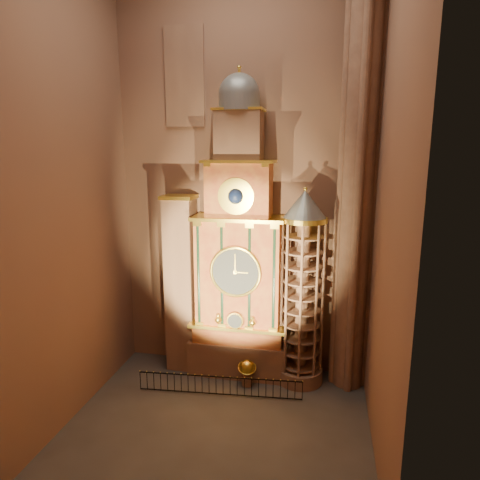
% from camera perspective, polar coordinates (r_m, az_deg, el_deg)
% --- Properties ---
extents(floor, '(14.00, 14.00, 0.00)m').
position_cam_1_polar(floor, '(21.93, -2.95, -23.27)').
color(floor, '#383330').
rests_on(floor, ground).
extents(wall_back, '(22.00, 0.00, 22.00)m').
position_cam_1_polar(wall_back, '(23.84, 0.38, 7.98)').
color(wall_back, '#89634A').
rests_on(wall_back, floor).
extents(wall_left, '(0.00, 22.00, 22.00)m').
position_cam_1_polar(wall_left, '(20.91, -22.34, 6.55)').
color(wall_left, '#89634A').
rests_on(wall_left, floor).
extents(wall_right, '(0.00, 22.00, 22.00)m').
position_cam_1_polar(wall_right, '(17.58, 19.45, 5.91)').
color(wall_right, '#89634A').
rests_on(wall_right, floor).
extents(astronomical_clock, '(5.60, 2.41, 16.70)m').
position_cam_1_polar(astronomical_clock, '(23.53, -0.12, -2.75)').
color(astronomical_clock, '#8C634C').
rests_on(astronomical_clock, floor).
extents(portrait_tower, '(1.80, 1.60, 10.20)m').
position_cam_1_polar(portrait_tower, '(24.85, -7.85, -5.73)').
color(portrait_tower, '#8C634C').
rests_on(portrait_tower, floor).
extents(stair_turret, '(2.50, 2.50, 10.80)m').
position_cam_1_polar(stair_turret, '(23.26, 8.29, -6.68)').
color(stair_turret, '#8C634C').
rests_on(stair_turret, floor).
extents(gothic_pier, '(2.04, 2.04, 22.00)m').
position_cam_1_polar(gothic_pier, '(22.45, 15.46, 7.31)').
color(gothic_pier, '#8C634C').
rests_on(gothic_pier, floor).
extents(stained_glass_window, '(2.20, 0.14, 5.20)m').
position_cam_1_polar(stained_glass_window, '(24.83, -7.41, 20.78)').
color(stained_glass_window, navy).
rests_on(stained_glass_window, wall_back).
extents(celestial_globe, '(1.21, 1.16, 1.48)m').
position_cam_1_polar(celestial_globe, '(24.31, 0.94, -16.99)').
color(celestial_globe, '#8C634C').
rests_on(celestial_globe, floor).
extents(iron_railing, '(8.56, 0.74, 1.04)m').
position_cam_1_polar(iron_railing, '(23.61, -2.75, -18.83)').
color(iron_railing, black).
rests_on(iron_railing, floor).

